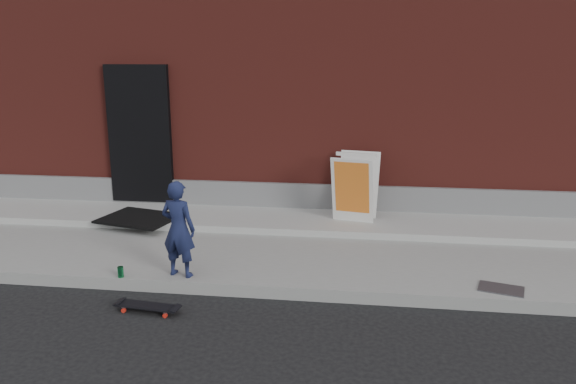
% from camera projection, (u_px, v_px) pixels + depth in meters
% --- Properties ---
extents(ground, '(80.00, 80.00, 0.00)m').
position_uv_depth(ground, '(267.00, 299.00, 6.37)').
color(ground, black).
rests_on(ground, ground).
extents(sidewalk, '(20.00, 3.00, 0.15)m').
position_uv_depth(sidewalk, '(285.00, 248.00, 7.79)').
color(sidewalk, gray).
rests_on(sidewalk, ground).
extents(apron, '(20.00, 1.20, 0.10)m').
position_uv_depth(apron, '(293.00, 220.00, 8.63)').
color(apron, '#999994').
rests_on(apron, sidewalk).
extents(building, '(20.00, 8.10, 5.00)m').
position_uv_depth(building, '(318.00, 61.00, 12.48)').
color(building, maroon).
rests_on(building, ground).
extents(child, '(0.47, 0.36, 1.15)m').
position_uv_depth(child, '(178.00, 229.00, 6.52)').
color(child, '#171D40').
rests_on(child, sidewalk).
extents(skateboard, '(0.72, 0.26, 0.08)m').
position_uv_depth(skateboard, '(147.00, 306.00, 6.04)').
color(skateboard, red).
rests_on(skateboard, ground).
extents(pizza_sign, '(0.74, 0.83, 1.02)m').
position_uv_depth(pizza_sign, '(355.00, 187.00, 8.40)').
color(pizza_sign, silver).
rests_on(pizza_sign, apron).
extents(soda_can, '(0.08, 0.08, 0.13)m').
position_uv_depth(soda_can, '(121.00, 272.00, 6.59)').
color(soda_can, '#187C3F').
rests_on(soda_can, sidewalk).
extents(doormat, '(1.26, 1.11, 0.03)m').
position_uv_depth(doormat, '(139.00, 218.00, 8.52)').
color(doormat, black).
rests_on(doormat, apron).
extents(utility_plate, '(0.55, 0.43, 0.01)m').
position_uv_depth(utility_plate, '(501.00, 289.00, 6.26)').
color(utility_plate, '#505155').
rests_on(utility_plate, sidewalk).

